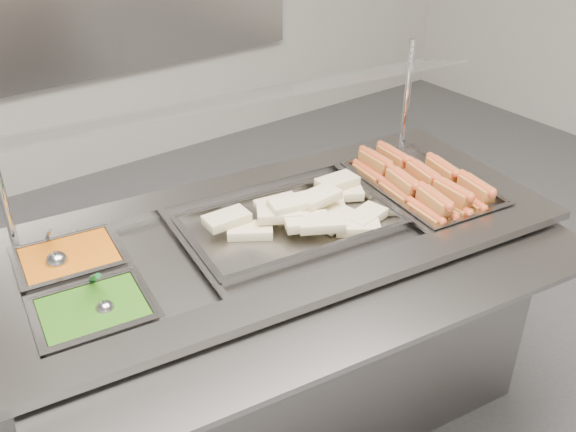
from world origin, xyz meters
TOP-DOWN VIEW (x-y plane):
  - steam_counter at (-0.10, 0.29)m, footprint 1.75×0.96m
  - tray_rail at (-0.16, -0.16)m, footprint 1.61×0.54m
  - sneeze_guard at (-0.07, 0.48)m, footprint 1.48×0.46m
  - pan_hotdogs at (0.45, 0.21)m, footprint 0.37×0.52m
  - pan_wraps at (-0.05, 0.28)m, footprint 0.65×0.43m
  - pan_beans at (-0.65, 0.50)m, footprint 0.29×0.25m
  - pan_peas at (-0.68, 0.24)m, footprint 0.29×0.25m
  - hotdogs_in_buns at (0.43, 0.21)m, footprint 0.28×0.48m
  - tortilla_wraps at (0.03, 0.28)m, footprint 0.55×0.34m
  - ladle at (-0.68, 0.49)m, footprint 0.06×0.17m
  - serving_spoon at (-0.66, 0.23)m, footprint 0.05×0.16m

SIDE VIEW (x-z plane):
  - steam_counter at x=-0.10m, z-range 0.00..0.79m
  - tray_rail at x=-0.16m, z-range 0.73..0.78m
  - pan_hotdogs at x=0.45m, z-range 0.71..0.80m
  - pan_beans at x=-0.65m, z-range 0.72..0.80m
  - pan_peas at x=-0.68m, z-range 0.72..0.80m
  - pan_wraps at x=-0.05m, z-range 0.74..0.80m
  - ladle at x=-0.68m, z-range 0.73..0.87m
  - hotdogs_in_buns at x=0.43m, z-range 0.75..0.86m
  - serving_spoon at x=-0.66m, z-range 0.74..0.87m
  - tortilla_wraps at x=0.03m, z-range 0.76..0.85m
  - sneeze_guard at x=-0.07m, z-range 0.92..1.31m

